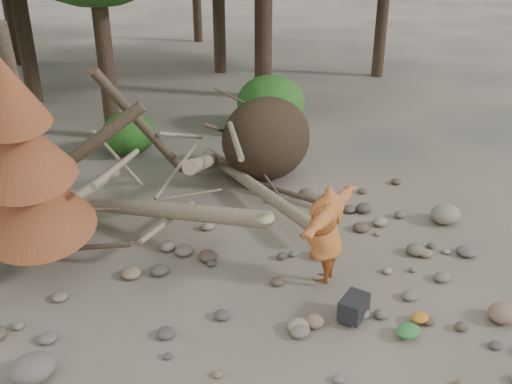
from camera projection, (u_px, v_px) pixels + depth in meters
ground at (311, 301)px, 9.27m from camera, size 120.00×120.00×0.00m
deadfall_pile at (248, 147)px, 13.00m from camera, size 8.55×5.24×3.30m
dead_conifer at (25, 165)px, 8.99m from camera, size 2.06×2.16×4.35m
bush_mid at (129, 133)px, 14.99m from camera, size 1.40×1.40×1.12m
bush_right at (271, 103)px, 16.69m from camera, size 2.00×2.00×1.60m
frisbee_thrower at (325, 234)px, 9.33m from camera, size 2.90×1.39×1.95m
backpack at (354, 310)px, 8.79m from camera, size 0.59×0.49×0.34m
cloth_green at (408, 333)px, 8.43m from camera, size 0.39×0.33×0.15m
cloth_orange at (419, 320)px, 8.75m from camera, size 0.31×0.25×0.11m
boulder_front_right at (503, 313)px, 8.76m from camera, size 0.47×0.43×0.28m
boulder_mid_right at (446, 214)px, 11.64m from camera, size 0.63×0.57×0.38m
boulder_mid_left at (33, 368)px, 7.63m from camera, size 0.60×0.54×0.36m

